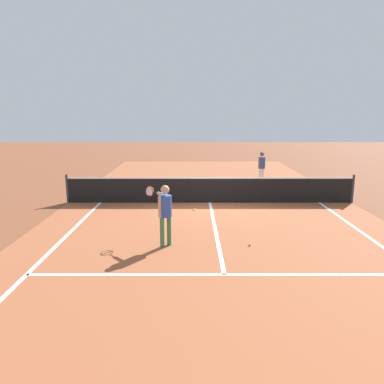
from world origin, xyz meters
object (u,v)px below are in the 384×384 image
(net, at_px, (210,190))
(tennis_ball_mid_court, at_px, (250,245))
(player_near, at_px, (165,209))
(player_far, at_px, (262,165))
(tennis_ball_near_net, at_px, (194,209))

(net, xyz_separation_m, tennis_ball_mid_court, (0.79, -4.67, -0.46))
(tennis_ball_mid_court, bearing_deg, player_near, 179.66)
(player_far, height_order, tennis_ball_mid_court, player_far)
(player_far, bearing_deg, player_near, -115.13)
(tennis_ball_near_net, bearing_deg, net, 61.88)
(net, height_order, player_far, player_far)
(player_near, bearing_deg, net, 73.85)
(tennis_ball_mid_court, bearing_deg, tennis_ball_near_net, 111.41)
(player_far, relative_size, tennis_ball_near_net, 23.25)
(player_far, xyz_separation_m, tennis_ball_mid_court, (-1.81, -8.43, -0.90))
(player_near, distance_m, tennis_ball_near_net, 3.73)
(player_near, xyz_separation_m, tennis_ball_mid_court, (2.14, -0.01, -0.93))
(player_near, height_order, tennis_ball_near_net, player_near)
(net, height_order, tennis_ball_mid_court, net)
(tennis_ball_mid_court, bearing_deg, net, 99.62)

